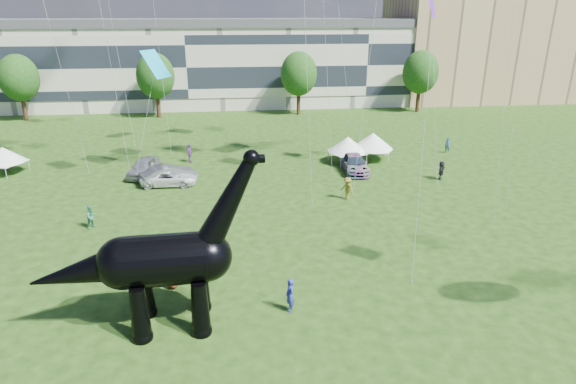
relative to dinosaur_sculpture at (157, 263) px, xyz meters
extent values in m
plane|color=#16330C|center=(5.08, -3.71, -3.37)|extent=(220.00, 220.00, 0.00)
cube|color=beige|center=(-2.92, 58.29, 2.63)|extent=(78.00, 11.00, 12.00)
cube|color=tan|center=(45.08, 61.29, 7.63)|extent=(28.00, 18.00, 22.00)
cylinder|color=#382314|center=(-24.92, 49.29, -1.77)|extent=(0.56, 0.56, 3.20)
ellipsoid|color=#14380F|center=(-24.92, 49.29, 2.95)|extent=(5.20, 5.20, 6.24)
cylinder|color=#382314|center=(-6.92, 49.29, -1.77)|extent=(0.56, 0.56, 3.20)
ellipsoid|color=#14380F|center=(-6.92, 49.29, 2.95)|extent=(5.20, 5.20, 6.24)
cylinder|color=#382314|center=(13.08, 49.29, -1.77)|extent=(0.56, 0.56, 3.20)
ellipsoid|color=#14380F|center=(13.08, 49.29, 2.95)|extent=(5.20, 5.20, 6.24)
cylinder|color=#382314|center=(31.08, 49.29, -1.77)|extent=(0.56, 0.56, 3.20)
ellipsoid|color=#14380F|center=(31.08, 49.29, 2.95)|extent=(5.20, 5.20, 6.24)
cone|color=black|center=(-0.82, -1.04, -2.02)|extent=(0.98, 0.98, 2.71)
sphere|color=black|center=(-0.82, -1.04, -3.21)|extent=(0.99, 0.99, 0.99)
cone|color=black|center=(-0.92, 0.95, -2.02)|extent=(0.98, 0.98, 2.71)
sphere|color=black|center=(-0.92, 0.95, -3.21)|extent=(0.99, 0.99, 0.99)
cone|color=black|center=(1.89, -0.90, -2.02)|extent=(0.98, 0.98, 2.71)
sphere|color=black|center=(1.89, -0.90, -3.21)|extent=(0.99, 0.99, 0.99)
cone|color=black|center=(1.78, 1.09, -2.02)|extent=(0.98, 0.98, 2.71)
sphere|color=black|center=(1.78, 1.09, -3.21)|extent=(0.99, 0.99, 0.99)
cylinder|color=black|center=(0.39, 0.02, 0.15)|extent=(3.92, 2.63, 2.44)
sphere|color=black|center=(-1.50, -0.08, 0.15)|extent=(2.44, 2.44, 2.44)
sphere|color=black|center=(2.29, 0.12, 0.15)|extent=(2.35, 2.35, 2.35)
cone|color=black|center=(3.39, 0.18, 2.77)|extent=(3.47, 1.53, 4.78)
sphere|color=black|center=(4.49, 0.24, 4.84)|extent=(0.76, 0.76, 0.76)
cylinder|color=black|center=(4.76, 0.25, 4.80)|extent=(0.65, 0.43, 0.40)
cone|color=black|center=(-3.36, -0.18, -0.15)|extent=(4.87, 2.14, 2.65)
imported|color=silver|center=(-4.69, 23.16, -2.55)|extent=(2.92, 5.11, 1.64)
imported|color=slate|center=(-2.18, 20.84, -2.57)|extent=(5.12, 3.61, 1.60)
imported|color=silver|center=(-2.09, 20.22, -2.71)|extent=(4.81, 2.27, 1.33)
imported|color=#595960|center=(14.86, 22.22, -2.60)|extent=(2.32, 5.35, 1.53)
cube|color=white|center=(14.80, 25.04, -2.27)|extent=(3.67, 3.67, 0.12)
cone|color=white|center=(14.80, 25.04, -1.46)|extent=(4.65, 4.65, 1.51)
cylinder|color=#999999|center=(13.79, 23.33, -2.82)|extent=(0.06, 0.06, 1.11)
cylinder|color=#999999|center=(16.51, 24.04, -2.82)|extent=(0.06, 0.06, 1.11)
cylinder|color=#999999|center=(13.09, 26.05, -2.82)|extent=(0.06, 0.06, 1.11)
cylinder|color=#999999|center=(15.81, 26.76, -2.82)|extent=(0.06, 0.06, 1.11)
cube|color=white|center=(17.51, 25.67, -2.20)|extent=(3.83, 3.83, 0.13)
cone|color=white|center=(17.51, 25.67, -1.35)|extent=(4.85, 4.85, 1.60)
cylinder|color=#999999|center=(15.73, 24.56, -2.79)|extent=(0.06, 0.06, 1.17)
cylinder|color=#999999|center=(18.63, 23.89, -2.79)|extent=(0.06, 0.06, 1.17)
cylinder|color=#999999|center=(16.40, 27.46, -2.79)|extent=(0.06, 0.06, 1.17)
cylinder|color=#999999|center=(19.30, 26.79, -2.79)|extent=(0.06, 0.06, 1.17)
cube|color=white|center=(-17.57, 25.18, -2.31)|extent=(3.78, 3.78, 0.12)
cone|color=white|center=(-17.57, 25.18, -1.55)|extent=(4.79, 4.79, 1.44)
cylinder|color=#999999|center=(-16.85, 23.42, -2.84)|extent=(0.06, 0.06, 1.06)
cylinder|color=#999999|center=(-18.28, 26.95, -2.84)|extent=(0.06, 0.06, 1.06)
cylinder|color=#999999|center=(-15.80, 25.90, -2.84)|extent=(0.06, 0.06, 1.06)
imported|color=navy|center=(6.23, 0.45, -2.47)|extent=(0.57, 0.74, 1.81)
imported|color=olive|center=(12.55, 15.27, -2.45)|extent=(1.28, 1.36, 1.85)
imported|color=#32647D|center=(26.24, 27.30, -2.53)|extent=(0.73, 0.67, 1.67)
imported|color=#6D3981|center=(-0.84, 26.92, -2.45)|extent=(0.60, 1.13, 1.84)
imported|color=brown|center=(0.02, 3.33, -2.55)|extent=(0.95, 0.87, 1.64)
imported|color=#317C58|center=(-6.38, 11.85, -2.53)|extent=(1.04, 1.03, 1.69)
imported|color=black|center=(22.04, 19.09, -2.51)|extent=(1.23, 1.64, 1.72)
plane|color=#5D17A7|center=(20.49, 21.07, 11.17)|extent=(1.44, 1.72, 1.62)
plane|color=#0D97C8|center=(-2.86, 23.95, 6.55)|extent=(2.83, 3.25, 2.31)
camera|label=1|loc=(3.85, -20.12, 10.94)|focal=30.00mm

